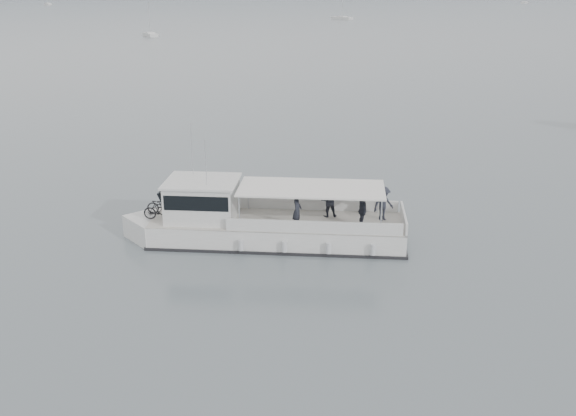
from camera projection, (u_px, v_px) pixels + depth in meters
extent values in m
plane|color=#535D61|center=(326.00, 208.00, 34.00)|extent=(1400.00, 1400.00, 0.00)
cube|color=silver|center=(278.00, 233.00, 29.53)|extent=(11.84, 7.00, 1.25)
cube|color=silver|center=(155.00, 229.00, 30.00)|extent=(2.91, 2.91, 1.25)
cube|color=beige|center=(278.00, 220.00, 29.32)|extent=(11.84, 7.00, 0.06)
cube|color=black|center=(278.00, 241.00, 29.66)|extent=(12.06, 7.18, 0.17)
cube|color=silver|center=(317.00, 205.00, 30.47)|extent=(7.19, 2.85, 0.58)
cube|color=silver|center=(314.00, 227.00, 27.70)|extent=(7.19, 2.85, 0.58)
cube|color=silver|center=(404.00, 218.00, 28.76)|extent=(1.19, 2.90, 0.58)
cube|color=silver|center=(202.00, 200.00, 29.31)|extent=(3.79, 3.52, 1.73)
cube|color=black|center=(170.00, 196.00, 29.38)|extent=(1.36, 2.43, 1.11)
cube|color=black|center=(202.00, 194.00, 29.21)|extent=(3.63, 3.49, 0.67)
cube|color=silver|center=(202.00, 181.00, 29.00)|extent=(4.04, 3.77, 0.10)
cube|color=white|center=(311.00, 188.00, 28.66)|extent=(7.12, 5.03, 0.08)
cylinder|color=silver|center=(239.00, 213.00, 27.92)|extent=(0.07, 0.07, 1.58)
cylinder|color=silver|center=(248.00, 194.00, 30.44)|extent=(0.07, 0.07, 1.58)
cylinder|color=silver|center=(381.00, 217.00, 27.42)|extent=(0.07, 0.07, 1.58)
cylinder|color=silver|center=(378.00, 197.00, 29.94)|extent=(0.07, 0.07, 1.58)
cylinder|color=silver|center=(192.00, 150.00, 29.44)|extent=(0.04, 0.04, 2.49)
cylinder|color=silver|center=(206.00, 163.00, 27.99)|extent=(0.04, 0.04, 2.11)
cylinder|color=silver|center=(241.00, 245.00, 28.05)|extent=(0.30, 0.30, 0.48)
cylinder|color=silver|center=(285.00, 247.00, 27.89)|extent=(0.30, 0.30, 0.48)
cylinder|color=silver|center=(329.00, 248.00, 27.74)|extent=(0.30, 0.30, 0.48)
cylinder|color=silver|center=(373.00, 250.00, 27.58)|extent=(0.30, 0.30, 0.48)
imported|color=black|center=(164.00, 205.00, 29.97)|extent=(1.74, 1.13, 0.86)
imported|color=black|center=(160.00, 210.00, 29.25)|extent=(1.57, 0.94, 0.91)
imported|color=#262933|center=(297.00, 211.00, 28.16)|extent=(0.62, 0.70, 1.61)
imported|color=#262933|center=(329.00, 200.00, 29.49)|extent=(0.88, 0.74, 1.61)
imported|color=#262933|center=(363.00, 210.00, 28.20)|extent=(0.57, 1.00, 1.61)
imported|color=#262933|center=(383.00, 204.00, 29.02)|extent=(1.14, 0.81, 1.61)
cube|color=silver|center=(342.00, 18.00, 193.93)|extent=(5.38, 6.90, 0.75)
cube|color=silver|center=(342.00, 17.00, 193.82)|extent=(2.85, 3.01, 0.45)
cylinder|color=silver|center=(342.00, 4.00, 192.57)|extent=(0.08, 0.08, 7.44)
cube|color=silver|center=(524.00, 2.00, 322.51)|extent=(6.45, 6.34, 0.75)
cube|color=silver|center=(524.00, 2.00, 322.40)|extent=(3.06, 3.05, 0.45)
cube|color=silver|center=(48.00, 4.00, 302.09)|extent=(3.69, 5.51, 0.75)
cube|color=silver|center=(48.00, 3.00, 301.98)|extent=(2.10, 2.29, 0.45)
cube|color=silver|center=(150.00, 35.00, 135.55)|extent=(2.89, 5.79, 0.75)
cube|color=silver|center=(150.00, 33.00, 135.44)|extent=(1.92, 2.22, 0.45)
cylinder|color=silver|center=(149.00, 18.00, 134.42)|extent=(0.08, 0.08, 6.10)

